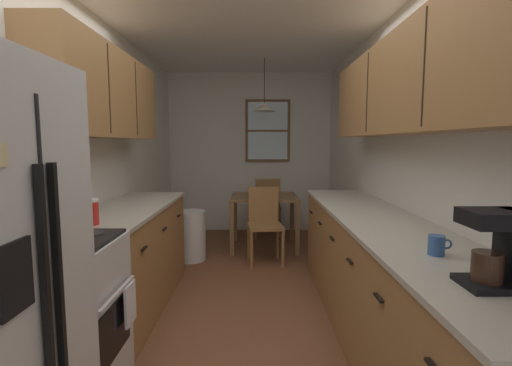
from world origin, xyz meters
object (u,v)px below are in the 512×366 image
(microwave_over_range, at_px, (20,109))
(mug_by_coffeemaker, at_px, (436,245))
(dining_chair_far, at_px, (266,204))
(stove_range, at_px, (56,321))
(coffee_maker, at_px, (501,247))
(dining_table, at_px, (264,204))
(dining_chair_near, at_px, (264,221))
(table_serving_bowl, at_px, (260,193))
(storage_canister, at_px, (89,212))
(trash_bin, at_px, (191,236))

(microwave_over_range, bearing_deg, mug_by_coffeemaker, -5.07)
(dining_chair_far, bearing_deg, stove_range, -108.94)
(coffee_maker, relative_size, mug_by_coffeemaker, 2.56)
(dining_table, height_order, dining_chair_far, dining_chair_far)
(dining_chair_near, height_order, mug_by_coffeemaker, mug_by_coffeemaker)
(dining_table, bearing_deg, mug_by_coffeemaker, -76.76)
(dining_chair_near, bearing_deg, table_serving_bowl, 94.52)
(dining_chair_near, height_order, storage_canister, storage_canister)
(mug_by_coffeemaker, bearing_deg, table_serving_bowl, 104.15)
(dining_table, relative_size, table_serving_bowl, 5.16)
(dining_table, distance_m, dining_chair_far, 0.61)
(microwave_over_range, distance_m, mug_by_coffeemaker, 2.19)
(microwave_over_range, relative_size, mug_by_coffeemaker, 5.36)
(storage_canister, bearing_deg, microwave_over_range, -102.87)
(stove_range, xyz_separation_m, storage_canister, (-0.01, 0.47, 0.51))
(trash_bin, height_order, table_serving_bowl, table_serving_bowl)
(storage_canister, bearing_deg, dining_table, 64.91)
(trash_bin, relative_size, storage_canister, 3.60)
(dining_chair_near, bearing_deg, mug_by_coffeemaker, -73.72)
(stove_range, bearing_deg, microwave_over_range, 179.97)
(dining_table, xyz_separation_m, coffee_maker, (0.80, -3.64, 0.45))
(dining_chair_near, relative_size, coffee_maker, 3.07)
(stove_range, height_order, microwave_over_range, microwave_over_range)
(microwave_over_range, height_order, dining_table, microwave_over_range)
(dining_chair_far, xyz_separation_m, coffee_maker, (0.75, -4.24, 0.55))
(microwave_over_range, height_order, mug_by_coffeemaker, microwave_over_range)
(storage_canister, height_order, table_serving_bowl, storage_canister)
(dining_chair_far, height_order, coffee_maker, coffee_maker)
(mug_by_coffeemaker, bearing_deg, storage_canister, 161.58)
(microwave_over_range, distance_m, dining_chair_far, 4.06)
(dining_table, bearing_deg, trash_bin, -149.03)
(stove_range, distance_m, microwave_over_range, 1.15)
(dining_chair_far, bearing_deg, trash_bin, -129.92)
(dining_chair_near, xyz_separation_m, coffee_maker, (0.81, -3.04, 0.55))
(stove_range, relative_size, table_serving_bowl, 6.36)
(stove_range, height_order, table_serving_bowl, stove_range)
(dining_table, xyz_separation_m, storage_canister, (-1.21, -2.58, 0.38))
(mug_by_coffeemaker, bearing_deg, microwave_over_range, 174.93)
(dining_table, distance_m, storage_canister, 2.88)
(trash_bin, relative_size, table_serving_bowl, 3.54)
(dining_table, height_order, mug_by_coffeemaker, mug_by_coffeemaker)
(dining_chair_far, bearing_deg, mug_by_coffeemaker, -79.51)
(dining_table, relative_size, dining_chair_near, 0.99)
(coffee_maker, xyz_separation_m, mug_by_coffeemaker, (-0.04, 0.40, -0.11))
(dining_chair_near, relative_size, dining_chair_far, 1.00)
(mug_by_coffeemaker, bearing_deg, stove_range, 174.64)
(microwave_over_range, xyz_separation_m, table_serving_bowl, (1.26, 3.06, -0.86))
(mug_by_coffeemaker, bearing_deg, dining_chair_far, 100.49)
(dining_chair_near, distance_m, mug_by_coffeemaker, 2.79)
(stove_range, relative_size, dining_table, 1.23)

